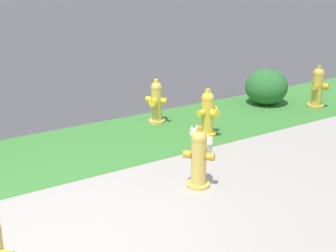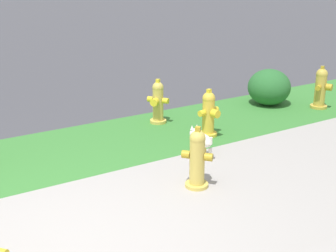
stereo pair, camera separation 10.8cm
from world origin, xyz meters
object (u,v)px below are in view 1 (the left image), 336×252
at_px(fire_hydrant_far_end, 318,87).
at_px(fire_hydrant_at_driveway, 208,114).
at_px(fire_hydrant_mid_block, 156,102).
at_px(small_white_dog, 201,140).
at_px(fire_hydrant_by_grass_verge, 199,158).
at_px(shrub_bush_near_lamp, 266,87).

bearing_deg(fire_hydrant_far_end, fire_hydrant_at_driveway, -22.84).
bearing_deg(fire_hydrant_mid_block, small_white_dog, 135.37).
height_order(fire_hydrant_by_grass_verge, fire_hydrant_mid_block, fire_hydrant_by_grass_verge).
distance_m(fire_hydrant_by_grass_verge, fire_hydrant_far_end, 3.92).
distance_m(fire_hydrant_mid_block, small_white_dog, 1.52).
height_order(fire_hydrant_mid_block, small_white_dog, fire_hydrant_mid_block).
relative_size(fire_hydrant_at_driveway, small_white_dog, 1.47).
xyz_separation_m(fire_hydrant_far_end, fire_hydrant_mid_block, (-2.86, 0.78, -0.02)).
height_order(small_white_dog, shrub_bush_near_lamp, shrub_bush_near_lamp).
relative_size(fire_hydrant_at_driveway, shrub_bush_near_lamp, 0.93).
bearing_deg(fire_hydrant_at_driveway, fire_hydrant_far_end, 173.43).
relative_size(fire_hydrant_at_driveway, fire_hydrant_mid_block, 0.99).
bearing_deg(shrub_bush_near_lamp, fire_hydrant_by_grass_verge, -145.72).
relative_size(fire_hydrant_far_end, small_white_dog, 1.56).
xyz_separation_m(fire_hydrant_mid_block, shrub_bush_near_lamp, (2.24, -0.15, -0.02)).
bearing_deg(fire_hydrant_mid_block, fire_hydrant_at_driveway, 163.82).
relative_size(fire_hydrant_by_grass_verge, fire_hydrant_far_end, 0.97).
bearing_deg(fire_hydrant_at_driveway, fire_hydrant_mid_block, -79.37).
height_order(fire_hydrant_at_driveway, shrub_bush_near_lamp, fire_hydrant_at_driveway).
distance_m(fire_hydrant_by_grass_verge, fire_hydrant_at_driveway, 1.72).
relative_size(fire_hydrant_far_end, shrub_bush_near_lamp, 0.99).
distance_m(small_white_dog, shrub_bush_near_lamp, 2.81).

